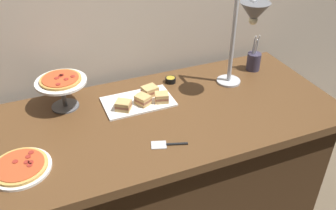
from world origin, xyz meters
The scene contains 9 objects.
back_wall centered at (0.00, 0.50, 1.20)m, with size 4.40×0.04×2.40m, color #B7A893.
buffet_table centered at (0.00, 0.00, 0.39)m, with size 1.90×0.84×0.76m.
heat_lamp centered at (0.50, 0.03, 1.18)m, with size 0.15×0.31×0.54m.
pizza_plate_front centered at (-0.70, -0.15, 0.77)m, with size 0.26×0.26×0.03m.
pizza_plate_center centered at (-0.44, 0.26, 0.90)m, with size 0.26×0.26×0.18m.
sandwich_platter centered at (-0.05, 0.14, 0.78)m, with size 0.38×0.23×0.06m.
sauce_cup_near centered at (0.18, 0.29, 0.78)m, with size 0.06×0.06×0.03m.
utensil_holder centered at (0.72, 0.24, 0.82)m, with size 0.08×0.08×0.23m.
serving_spatula centered at (-0.06, -0.24, 0.76)m, with size 0.17×0.09×0.01m.
Camera 1 is at (-0.55, -1.44, 1.85)m, focal length 39.10 mm.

